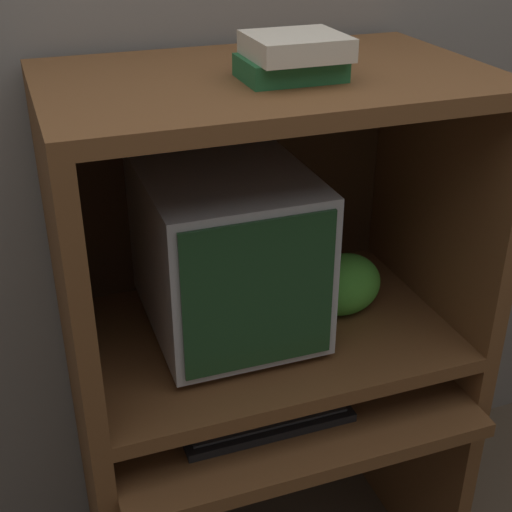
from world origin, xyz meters
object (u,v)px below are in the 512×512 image
crt_monitor (226,249)px  mouse (370,389)px  book_stack (293,56)px  keyboard (263,414)px  snack_bag (343,284)px

crt_monitor → mouse: bearing=-36.2°
mouse → book_stack: book_stack is taller
mouse → book_stack: bearing=150.1°
keyboard → mouse: bearing=-1.2°
keyboard → snack_bag: size_ratio=2.06×
crt_monitor → keyboard: crt_monitor is taller
keyboard → book_stack: 0.79m
keyboard → mouse: size_ratio=6.31×
snack_bag → book_stack: size_ratio=0.98×
keyboard → book_stack: (0.09, 0.10, 0.77)m
crt_monitor → keyboard: 0.38m
keyboard → mouse: (0.27, -0.01, 0.00)m
keyboard → snack_bag: (0.27, 0.16, 0.20)m
crt_monitor → keyboard: (0.02, -0.20, -0.32)m
mouse → snack_bag: snack_bag is taller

